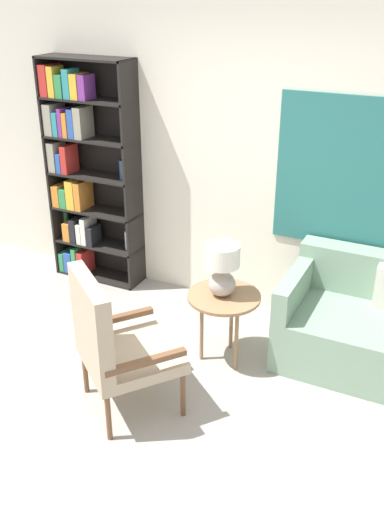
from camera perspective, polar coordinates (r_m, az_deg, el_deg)
ground_plane at (r=3.92m, az=-6.69°, el=-17.62°), size 14.00×14.00×0.00m
wall_back at (r=4.84m, az=6.10°, el=9.60°), size 6.40×0.08×2.70m
bookshelf at (r=5.51m, az=-10.83°, el=8.32°), size 0.89×0.30×2.11m
armchair at (r=3.81m, az=-8.09°, el=-8.25°), size 0.85×0.85×1.03m
side_table at (r=4.31m, az=3.20°, el=-4.59°), size 0.55×0.55×0.57m
table_lamp at (r=4.17m, az=3.05°, el=-1.16°), size 0.26×0.26×0.41m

